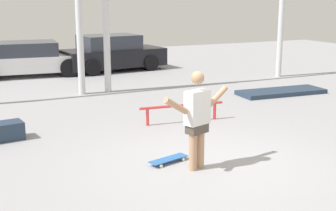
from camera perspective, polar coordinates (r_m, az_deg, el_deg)
ground_plane at (r=8.17m, az=5.38°, el=-7.11°), size 36.00×36.00×0.00m
skateboarder at (r=7.66m, az=3.58°, el=-1.31°), size 1.43×0.55×1.65m
skateboard at (r=8.17m, az=0.06°, el=-6.57°), size 0.78×0.40×0.08m
manual_pad at (r=14.27m, az=13.62°, el=1.62°), size 2.70×1.11×0.13m
grind_rail at (r=10.69m, az=1.71°, el=-0.35°), size 2.01×0.27×0.43m
parked_car_white at (r=17.85m, az=-16.94°, el=5.44°), size 4.58×2.29×1.23m
parked_car_black at (r=18.46m, az=-6.83°, el=6.32°), size 4.07×2.18×1.38m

